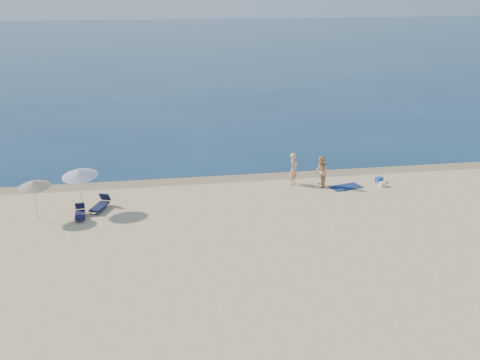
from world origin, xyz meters
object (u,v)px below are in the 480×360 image
object	(u,v)px
person_right	(321,172)
umbrella_near	(79,173)
person_left	(294,169)
blue_cooler	(379,180)

from	to	relation	value
person_right	umbrella_near	distance (m)	13.75
person_right	person_left	bearing A→B (deg)	-112.23
person_left	person_right	size ratio (longest dim) A/B	1.06
person_right	blue_cooler	xyz separation A→B (m)	(3.72, 0.16, -0.75)
person_left	blue_cooler	xyz separation A→B (m)	(5.20, -0.51, -0.81)
blue_cooler	umbrella_near	world-z (taller)	umbrella_near
person_left	blue_cooler	world-z (taller)	person_left
person_left	blue_cooler	size ratio (longest dim) A/B	4.49
blue_cooler	umbrella_near	bearing A→B (deg)	162.35
person_right	blue_cooler	bearing A→B (deg)	94.85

